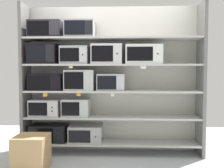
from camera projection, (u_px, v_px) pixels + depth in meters
name	position (u px, v px, depth m)	size (l,w,h in m)	color
back_panel	(113.00, 79.00, 4.34)	(2.96, 0.04, 2.41)	beige
upright_left	(25.00, 79.00, 4.17)	(0.05, 0.42, 2.41)	slate
upright_right	(201.00, 80.00, 4.05)	(0.05, 0.42, 2.41)	slate
shelf_0	(112.00, 143.00, 4.17)	(2.76, 0.42, 0.03)	beige
microwave_0	(49.00, 133.00, 4.20)	(0.58, 0.36, 0.27)	black
microwave_1	(86.00, 133.00, 4.17)	(0.53, 0.43, 0.27)	#A0A1A2
shelf_1	(112.00, 117.00, 4.15)	(2.76, 0.42, 0.03)	beige
microwave_2	(46.00, 107.00, 4.18)	(0.48, 0.37, 0.27)	#B9B8C2
microwave_3	(76.00, 107.00, 4.16)	(0.43, 0.35, 0.28)	#B5BEB9
shelf_2	(112.00, 91.00, 4.12)	(2.76, 0.42, 0.03)	beige
microwave_4	(47.00, 82.00, 4.16)	(0.53, 0.36, 0.26)	black
microwave_5	(80.00, 80.00, 4.13)	(0.47, 0.40, 0.32)	#B6BBB5
microwave_6	(111.00, 82.00, 4.11)	(0.44, 0.34, 0.26)	#BABAC0
price_tag_0	(45.00, 95.00, 3.96)	(0.07, 0.00, 0.05)	orange
price_tag_1	(79.00, 95.00, 3.93)	(0.06, 0.00, 0.04)	orange
price_tag_2	(113.00, 95.00, 3.91)	(0.05, 0.00, 0.04)	beige
shelf_3	(112.00, 65.00, 4.10)	(2.76, 0.42, 0.03)	beige
microwave_7	(44.00, 54.00, 4.13)	(0.45, 0.43, 0.33)	black
microwave_8	(75.00, 55.00, 4.11)	(0.44, 0.34, 0.28)	#B2BEC1
microwave_9	(107.00, 54.00, 4.09)	(0.48, 0.39, 0.31)	silver
microwave_10	(143.00, 55.00, 4.07)	(0.57, 0.41, 0.30)	silver
price_tag_3	(71.00, 67.00, 3.92)	(0.06, 0.00, 0.03)	beige
price_tag_4	(143.00, 67.00, 3.87)	(0.08, 0.00, 0.04)	white
shelf_4	(112.00, 39.00, 4.08)	(2.76, 0.42, 0.03)	beige
microwave_11	(46.00, 30.00, 4.11)	(0.52, 0.35, 0.27)	#2E2B33
microwave_12	(80.00, 29.00, 4.09)	(0.46, 0.39, 0.27)	#A19FAD
shipping_carton	(32.00, 152.00, 3.49)	(0.43, 0.43, 0.46)	tan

